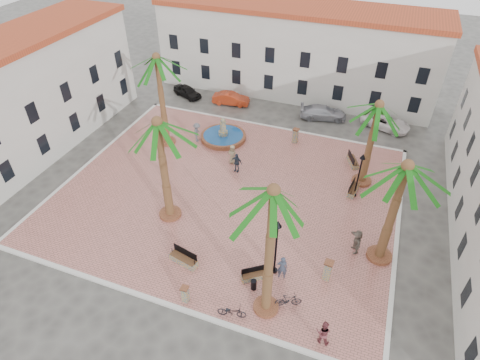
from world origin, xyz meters
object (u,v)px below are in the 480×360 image
(cyclist_b, at_px, (323,332))
(car_silver, at_px, (323,113))
(bollard_e, at_px, (328,270))
(bollard_n, at_px, (295,135))
(bicycle_b, at_px, (288,300))
(lamppost_s, at_px, (277,238))
(palm_e, at_px, (404,178))
(litter_bin, at_px, (254,285))
(bench_s, at_px, (184,259))
(car_white, at_px, (386,122))
(bench_se, at_px, (254,276))
(pedestrian_fountain_b, at_px, (237,162))
(cyclist_a, at_px, (282,267))
(bollard_se, at_px, (185,294))
(car_red, at_px, (231,99))
(bench_e, at_px, (353,190))
(lamppost_e, at_px, (360,168))
(pedestrian_north, at_px, (197,132))
(car_black, at_px, (187,91))
(bench_ne, at_px, (353,161))
(palm_ne, at_px, (377,115))
(palm_nw, at_px, (157,67))
(palm_sw, at_px, (159,134))
(bicycle_a, at_px, (232,311))
(fountain, at_px, (223,136))
(pedestrian_east, at_px, (357,241))
(pedestrian_fountain_a, at_px, (232,154))

(cyclist_b, bearing_deg, car_silver, -76.27)
(bollard_e, relative_size, cyclist_b, 0.90)
(bollard_n, bearing_deg, bicycle_b, -76.88)
(lamppost_s, bearing_deg, palm_e, 30.37)
(bollard_e, bearing_deg, litter_bin, -149.90)
(bollard_e, distance_m, cyclist_b, 4.36)
(bench_s, relative_size, litter_bin, 2.89)
(cyclist_b, xyz_separation_m, car_white, (1.29, 25.06, -0.35))
(bench_se, relative_size, pedestrian_fountain_b, 0.92)
(lamppost_s, bearing_deg, bicycle_b, -55.11)
(cyclist_b, bearing_deg, cyclist_a, -44.01)
(bollard_se, relative_size, car_red, 0.31)
(bench_s, distance_m, car_red, 22.70)
(bench_e, relative_size, pedestrian_fountain_b, 1.05)
(car_white, bearing_deg, bollard_n, 146.05)
(lamppost_e, relative_size, litter_bin, 5.47)
(lamppost_e, distance_m, pedestrian_north, 15.41)
(bollard_n, xyz_separation_m, car_black, (-13.89, 5.31, -0.28))
(pedestrian_north, bearing_deg, lamppost_s, -149.98)
(cyclist_a, xyz_separation_m, cyclist_b, (3.27, -3.45, -0.05))
(bench_ne, bearing_deg, palm_ne, -179.12)
(cyclist_b, bearing_deg, car_white, -90.43)
(palm_nw, bearing_deg, lamppost_e, -5.40)
(bench_s, bearing_deg, bollard_se, -48.09)
(palm_sw, relative_size, car_silver, 1.76)
(bicycle_a, bearing_deg, litter_bin, -24.87)
(bench_se, xyz_separation_m, car_silver, (-0.02, 22.03, 0.30))
(cyclist_b, bearing_deg, fountain, -50.58)
(pedestrian_fountain_b, bearing_deg, palm_nw, 174.38)
(car_red, xyz_separation_m, car_silver, (10.09, 0.39, 0.03))
(palm_e, distance_m, pedestrian_east, 5.96)
(bench_e, bearing_deg, lamppost_s, 168.53)
(fountain, bearing_deg, cyclist_b, -53.11)
(lamppost_s, height_order, car_red, lamppost_s)
(palm_e, bearing_deg, lamppost_e, 112.71)
(bench_s, xyz_separation_m, lamppost_s, (5.77, 1.38, 2.75))
(pedestrian_fountain_b, height_order, car_red, pedestrian_fountain_b)
(pedestrian_north, distance_m, car_black, 9.80)
(lamppost_e, relative_size, bicycle_b, 2.47)
(fountain, relative_size, bollard_se, 3.43)
(fountain, relative_size, palm_sw, 0.52)
(bicycle_a, height_order, car_red, car_red)
(cyclist_b, xyz_separation_m, pedestrian_east, (0.79, 7.30, 0.06))
(pedestrian_fountain_a, xyz_separation_m, pedestrian_east, (11.50, -6.60, 0.03))
(bench_e, relative_size, litter_bin, 2.53)
(lamppost_s, height_order, cyclist_b, lamppost_s)
(fountain, distance_m, bench_s, 15.35)
(cyclist_b, relative_size, car_white, 0.36)
(bench_s, height_order, lamppost_e, lamppost_e)
(bollard_se, bearing_deg, car_red, 105.52)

